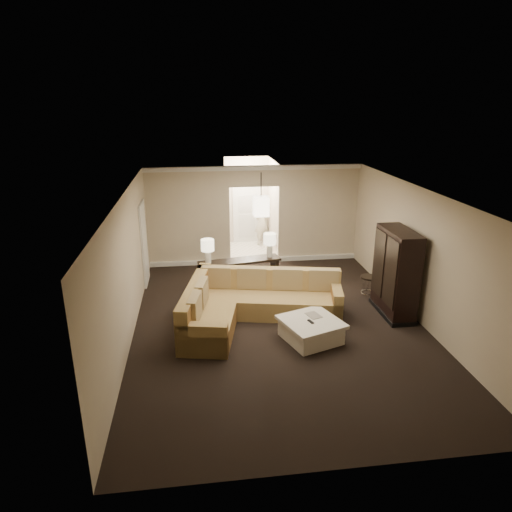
{
  "coord_description": "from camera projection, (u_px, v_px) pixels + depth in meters",
  "views": [
    {
      "loc": [
        -1.61,
        -8.47,
        4.54
      ],
      "look_at": [
        -0.33,
        1.2,
        1.15
      ],
      "focal_mm": 32.0,
      "sensor_mm": 36.0,
      "label": 1
    }
  ],
  "objects": [
    {
      "name": "table_lamp_left",
      "position": [
        208.0,
        248.0,
        10.8
      ],
      "size": [
        0.31,
        0.31,
        0.6
      ],
      "color": "white",
      "rests_on": "console_table"
    },
    {
      "name": "crown_molding",
      "position": [
        255.0,
        168.0,
        12.42
      ],
      "size": [
        6.0,
        0.1,
        0.12
      ],
      "primitive_type": "cube",
      "color": "silver",
      "rests_on": "wall_back"
    },
    {
      "name": "sectional_sofa",
      "position": [
        249.0,
        303.0,
        9.74
      ],
      "size": [
        3.63,
        2.71,
        0.96
      ],
      "rotation": [
        0.0,
        0.0,
        -0.2
      ],
      "color": "brown",
      "rests_on": "ground"
    },
    {
      "name": "wall_right",
      "position": [
        421.0,
        256.0,
        9.54
      ],
      "size": [
        0.04,
        8.0,
        2.8
      ],
      "primitive_type": "cube",
      "color": "#BEAB8F",
      "rests_on": "ground"
    },
    {
      "name": "armoire",
      "position": [
        395.0,
        275.0,
        9.86
      ],
      "size": [
        0.57,
        1.34,
        1.92
      ],
      "color": "black",
      "rests_on": "ground"
    },
    {
      "name": "pendant_light",
      "position": [
        261.0,
        206.0,
        11.51
      ],
      "size": [
        0.38,
        0.38,
        1.09
      ],
      "color": "black",
      "rests_on": "ceiling"
    },
    {
      "name": "table_lamp_right",
      "position": [
        270.0,
        241.0,
        11.27
      ],
      "size": [
        0.31,
        0.31,
        0.6
      ],
      "color": "white",
      "rests_on": "console_table"
    },
    {
      "name": "side_door",
      "position": [
        144.0,
        244.0,
        11.53
      ],
      "size": [
        0.05,
        0.9,
        2.1
      ],
      "primitive_type": "cube",
      "color": "white",
      "rests_on": "ground"
    },
    {
      "name": "wall_back",
      "position": [
        254.0,
        215.0,
        12.91
      ],
      "size": [
        6.0,
        0.04,
        2.8
      ],
      "primitive_type": "cube",
      "color": "#BEAB8F",
      "rests_on": "ground"
    },
    {
      "name": "console_table",
      "position": [
        240.0,
        272.0,
        11.27
      ],
      "size": [
        2.08,
        0.83,
        0.78
      ],
      "rotation": [
        0.0,
        0.0,
        0.19
      ],
      "color": "black",
      "rests_on": "ground"
    },
    {
      "name": "wall_left",
      "position": [
        127.0,
        270.0,
        8.79
      ],
      "size": [
        0.04,
        8.0,
        2.8
      ],
      "primitive_type": "cube",
      "color": "#BEAB8F",
      "rests_on": "ground"
    },
    {
      "name": "person",
      "position": [
        262.0,
        220.0,
        14.65
      ],
      "size": [
        0.7,
        0.6,
        1.64
      ],
      "primitive_type": "imported",
      "rotation": [
        0.0,
        0.0,
        3.56
      ],
      "color": "beige",
      "rests_on": "ground"
    },
    {
      "name": "drink_table",
      "position": [
        369.0,
        282.0,
        10.92
      ],
      "size": [
        0.41,
        0.41,
        0.51
      ],
      "rotation": [
        0.0,
        0.0,
        -0.03
      ],
      "color": "black",
      "rests_on": "ground"
    },
    {
      "name": "wall_front",
      "position": [
        341.0,
        377.0,
        5.42
      ],
      "size": [
        6.0,
        0.04,
        2.8
      ],
      "primitive_type": "cube",
      "color": "#BEAB8F",
      "rests_on": "ground"
    },
    {
      "name": "coffee_table",
      "position": [
        311.0,
        330.0,
        8.98
      ],
      "size": [
        1.35,
        1.35,
        0.44
      ],
      "rotation": [
        0.0,
        0.0,
        0.34
      ],
      "color": "silver",
      "rests_on": "ground"
    },
    {
      "name": "foyer",
      "position": [
        249.0,
        208.0,
        14.2
      ],
      "size": [
        1.44,
        2.02,
        2.8
      ],
      "color": "white",
      "rests_on": "ground"
    },
    {
      "name": "ceiling",
      "position": [
        281.0,
        194.0,
        8.7
      ],
      "size": [
        6.0,
        8.0,
        0.02
      ],
      "primitive_type": "cube",
      "color": "silver",
      "rests_on": "wall_back"
    },
    {
      "name": "baseboard",
      "position": [
        255.0,
        260.0,
        13.3
      ],
      "size": [
        6.0,
        0.1,
        0.12
      ],
      "primitive_type": "cube",
      "color": "silver",
      "rests_on": "ground"
    },
    {
      "name": "ground",
      "position": [
        279.0,
        325.0,
        9.62
      ],
      "size": [
        8.0,
        8.0,
        0.0
      ],
      "primitive_type": "plane",
      "color": "black",
      "rests_on": "ground"
    }
  ]
}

